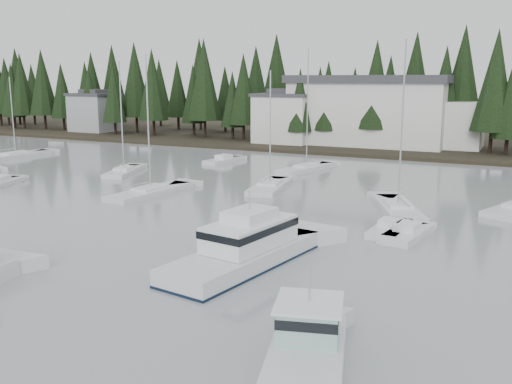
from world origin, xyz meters
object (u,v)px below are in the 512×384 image
at_px(sailboat_9, 270,188).
at_px(house_west, 285,117).
at_px(sailboat_0, 151,194).
at_px(sailboat_4, 124,173).
at_px(lobster_boat_teal, 305,359).
at_px(runabout_4, 407,235).
at_px(cabin_cruiser_center, 246,252).
at_px(sailboat_3, 398,210).
at_px(runabout_1, 390,231).
at_px(harbor_inn, 381,112).
at_px(house_far_west, 94,111).
at_px(sailboat_10, 306,170).
at_px(runabout_3, 224,161).
at_px(sailboat_5, 16,157).

bearing_deg(sailboat_9, house_west, 10.27).
xyz_separation_m(sailboat_0, sailboat_4, (-10.05, 8.49, 0.02)).
height_order(lobster_boat_teal, runabout_4, lobster_boat_teal).
relative_size(cabin_cruiser_center, sailboat_3, 0.85).
relative_size(sailboat_4, runabout_1, 2.58).
distance_m(harbor_inn, sailboat_0, 47.48).
bearing_deg(house_far_west, sailboat_10, -24.13).
bearing_deg(lobster_boat_teal, sailboat_9, 11.16).
distance_m(sailboat_9, sailboat_10, 12.50).
bearing_deg(sailboat_0, runabout_1, -93.43).
bearing_deg(harbor_inn, runabout_1, -75.14).
height_order(sailboat_0, runabout_1, sailboat_0).
height_order(cabin_cruiser_center, sailboat_0, sailboat_0).
relative_size(sailboat_0, runabout_1, 2.63).
xyz_separation_m(sailboat_3, sailboat_4, (-32.99, 5.11, 0.01)).
xyz_separation_m(house_far_west, runabout_1, (70.23, -48.35, -4.27)).
relative_size(house_west, house_far_west, 1.13).
distance_m(sailboat_9, runabout_3, 19.07).
relative_size(cabin_cruiser_center, sailboat_10, 0.83).
bearing_deg(sailboat_5, lobster_boat_teal, -120.64).
bearing_deg(sailboat_10, house_far_west, 79.55).
distance_m(house_west, sailboat_4, 34.85).
distance_m(sailboat_0, sailboat_3, 23.19).
xyz_separation_m(harbor_inn, runabout_4, (14.47, -50.25, -5.64)).
height_order(house_west, harbor_inn, harbor_inn).
distance_m(harbor_inn, sailboat_10, 26.50).
distance_m(harbor_inn, runabout_4, 52.60).
bearing_deg(sailboat_0, sailboat_3, -76.02).
bearing_deg(runabout_4, harbor_inn, 24.74).
bearing_deg(sailboat_3, house_west, 10.28).
relative_size(sailboat_10, runabout_1, 2.87).
distance_m(house_west, runabout_4, 55.61).
bearing_deg(sailboat_0, sailboat_5, 74.04).
height_order(lobster_boat_teal, sailboat_0, sailboat_0).
xyz_separation_m(harbor_inn, sailboat_4, (-20.84, -37.40, -5.69)).
relative_size(sailboat_5, sailboat_10, 0.78).
bearing_deg(sailboat_5, sailboat_3, -97.33).
bearing_deg(sailboat_3, runabout_4, 172.22).
height_order(house_far_west, cabin_cruiser_center, house_far_west).
bearing_deg(house_west, sailboat_0, -84.29).
height_order(sailboat_9, sailboat_10, sailboat_10).
relative_size(harbor_inn, sailboat_3, 2.02).
bearing_deg(runabout_1, runabout_3, 51.32).
relative_size(harbor_inn, sailboat_5, 2.53).
height_order(sailboat_9, runabout_3, sailboat_9).
height_order(house_west, cabin_cruiser_center, house_west).
xyz_separation_m(lobster_boat_teal, sailboat_10, (-17.38, 45.17, -0.45)).
distance_m(sailboat_3, runabout_3, 32.45).
bearing_deg(sailboat_3, harbor_inn, -8.54).
height_order(runabout_1, runabout_4, same).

